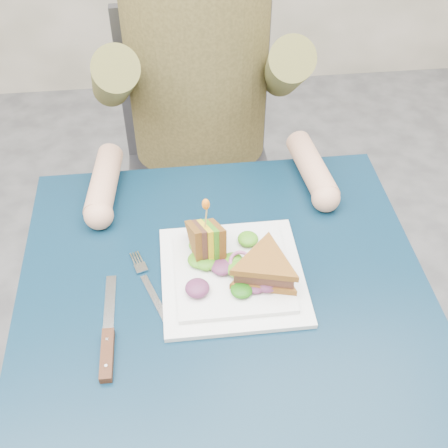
{
  "coord_description": "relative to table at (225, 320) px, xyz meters",
  "views": [
    {
      "loc": [
        -0.07,
        -0.63,
        1.53
      ],
      "look_at": [
        0.01,
        0.09,
        0.82
      ],
      "focal_mm": 45.0,
      "sensor_mm": 36.0,
      "label": 1
    }
  ],
  "objects": [
    {
      "name": "sandwich_flat",
      "position": [
        0.07,
        0.01,
        0.12
      ],
      "size": [
        0.17,
        0.17,
        0.05
      ],
      "color": "brown",
      "rests_on": "plate"
    },
    {
      "name": "table",
      "position": [
        0.0,
        0.0,
        0.0
      ],
      "size": [
        0.75,
        0.75,
        0.73
      ],
      "color": "black",
      "rests_on": "ground"
    },
    {
      "name": "toothpick_frill",
      "position": [
        -0.03,
        0.08,
        0.23
      ],
      "size": [
        0.01,
        0.01,
        0.02
      ],
      "primitive_type": "ellipsoid",
      "color": "orange",
      "rests_on": "sandwich_upright"
    },
    {
      "name": "chair",
      "position": [
        0.0,
        0.69,
        -0.11
      ],
      "size": [
        0.42,
        0.4,
        0.93
      ],
      "color": "#47474C",
      "rests_on": "ground"
    },
    {
      "name": "diner",
      "position": [
        -0.0,
        0.58,
        0.26
      ],
      "size": [
        0.54,
        0.59,
        0.74
      ],
      "color": "#4E4523",
      "rests_on": "chair"
    },
    {
      "name": "knife",
      "position": [
        -0.21,
        -0.09,
        0.09
      ],
      "size": [
        0.02,
        0.22,
        0.02
      ],
      "color": "silver",
      "rests_on": "table"
    },
    {
      "name": "toothpick",
      "position": [
        -0.03,
        0.08,
        0.2
      ],
      "size": [
        0.01,
        0.01,
        0.06
      ],
      "primitive_type": "cylinder",
      "rotation": [
        0.14,
        0.07,
        0.0
      ],
      "color": "tan",
      "rests_on": "sandwich_upright"
    },
    {
      "name": "plate",
      "position": [
        0.02,
        0.04,
        0.09
      ],
      "size": [
        0.26,
        0.26,
        0.02
      ],
      "color": "white",
      "rests_on": "table"
    },
    {
      "name": "sandwich_upright",
      "position": [
        -0.03,
        0.08,
        0.13
      ],
      "size": [
        0.08,
        0.12,
        0.12
      ],
      "color": "brown",
      "rests_on": "plate"
    },
    {
      "name": "fork",
      "position": [
        -0.14,
        0.03,
        0.08
      ],
      "size": [
        0.07,
        0.17,
        0.01
      ],
      "color": "silver",
      "rests_on": "table"
    },
    {
      "name": "lettuce_spill",
      "position": [
        0.02,
        0.05,
        0.11
      ],
      "size": [
        0.15,
        0.13,
        0.02
      ],
      "primitive_type": null,
      "color": "#337A14",
      "rests_on": "plate"
    },
    {
      "name": "onion_ring",
      "position": [
        0.03,
        0.04,
        0.11
      ],
      "size": [
        0.04,
        0.04,
        0.02
      ],
      "primitive_type": "torus",
      "rotation": [
        0.44,
        0.0,
        0.0
      ],
      "color": "#9E4C7A",
      "rests_on": "plate"
    }
  ]
}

